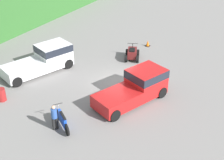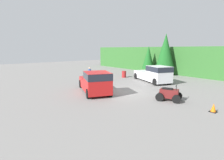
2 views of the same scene
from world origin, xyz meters
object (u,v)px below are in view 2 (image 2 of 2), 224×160
Objects in this scene: quad_atv at (169,94)px; steel_barrel at (124,74)px; traffic_cone at (213,108)px; pickup_truck_second at (154,74)px; rider_person at (90,74)px; pickup_truck_red at (95,82)px; dirt_bike at (90,78)px.

steel_barrel is (-10.07, 4.75, -0.04)m from quad_atv.
traffic_cone is at bearing -19.87° from steel_barrel.
rider_person is at bearing -115.39° from pickup_truck_second.
pickup_truck_red is at bearing -160.46° from traffic_cone.
pickup_truck_red is 2.81× the size of dirt_bike.
rider_person is 5.14m from steel_barrel.
pickup_truck_red is 9.09m from traffic_cone.
pickup_truck_red is 5.95m from rider_person.
quad_atv is at bearing 50.67° from pickup_truck_red.
pickup_truck_red and pickup_truck_second have the same top height.
pickup_truck_red is 8.13m from pickup_truck_second.
dirt_bike is at bearing -91.30° from rider_person.
pickup_truck_red is 10.07× the size of traffic_cone.
steel_barrel reaches higher than traffic_cone.
pickup_truck_second is (0.14, 8.13, 0.00)m from pickup_truck_red.
traffic_cone is at bearing -55.88° from rider_person.
dirt_bike is 2.24× the size of steel_barrel.
rider_person is (-10.68, -0.33, 0.43)m from quad_atv.
pickup_truck_red is 9.12m from steel_barrel.
pickup_truck_red is at bearing -71.26° from pickup_truck_second.
steel_barrel is (0.24, 5.33, -0.06)m from dirt_bike.
pickup_truck_second is at bearing 111.98° from quad_atv.
steel_barrel is at bearing 31.94° from dirt_bike.
pickup_truck_red is 5.53m from dirt_bike.
dirt_bike is 0.60m from rider_person.
steel_barrel is at bearing 130.74° from quad_atv.
traffic_cone is (13.45, 0.56, -0.25)m from dirt_bike.
rider_person is at bearing 173.83° from pickup_truck_red.
rider_person is (-5.29, 2.73, -0.12)m from pickup_truck_red.
pickup_truck_second is at bearing 110.12° from pickup_truck_red.
quad_atv is at bearing -24.29° from pickup_truck_second.
pickup_truck_red is 3.33× the size of rider_person.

